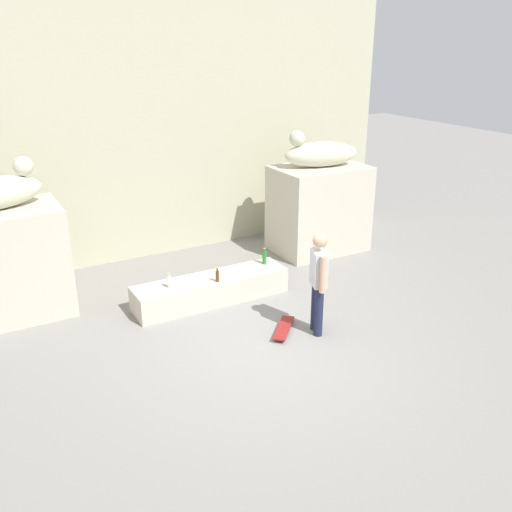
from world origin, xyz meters
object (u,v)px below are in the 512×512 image
Objects in this scene: bottle_brown at (217,276)px; skater at (318,279)px; bottle_clear at (169,282)px; bottle_green at (264,257)px; statue_reclining_right at (320,153)px; skateboard at (284,328)px.

skater is at bearing -59.94° from bottle_brown.
bottle_green is at bearing 3.67° from bottle_clear.
skater is 1.92m from bottle_brown.
statue_reclining_right is 2.76m from bottle_green.
bottle_clear reaches higher than skateboard.
skater is at bearing 67.47° from statue_reclining_right.
statue_reclining_right is at bearing 0.58° from skateboard.
bottle_brown is at bearing 37.41° from statue_reclining_right.
bottle_brown reaches higher than skateboard.
skater is 1.97m from bottle_green.
bottle_green reaches higher than skateboard.
statue_reclining_right is 2.34× the size of skateboard.
skateboard is 1.85m from bottle_green.
skater is 5.37× the size of bottle_green.
statue_reclining_right reaches higher than skater.
statue_reclining_right is at bearing 24.89° from bottle_brown.
bottle_clear is at bearing 167.86° from bottle_brown.
skateboard is 2.72× the size of bottle_clear.
bottle_green reaches higher than bottle_brown.
skater reaches higher than bottle_green.
skater is at bearing -95.00° from bottle_green.
bottle_green is at bearing 23.11° from skateboard.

